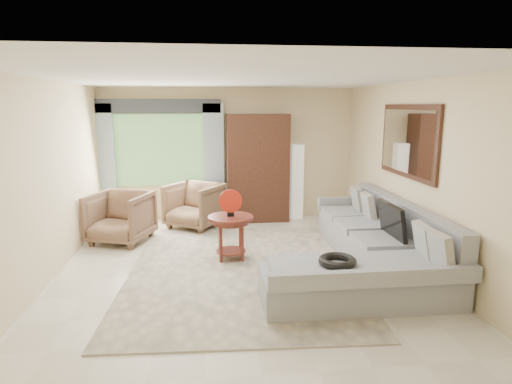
{
  "coord_description": "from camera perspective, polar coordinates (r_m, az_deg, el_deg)",
  "views": [
    {
      "loc": [
        -0.42,
        -5.57,
        2.26
      ],
      "look_at": [
        0.25,
        0.35,
        1.05
      ],
      "focal_mm": 30.0,
      "sensor_mm": 36.0,
      "label": 1
    }
  ],
  "objects": [
    {
      "name": "ground",
      "position": [
        6.02,
        -2.02,
        -10.56
      ],
      "size": [
        6.0,
        6.0,
        0.0
      ],
      "primitive_type": "plane",
      "color": "silver",
      "rests_on": "ground"
    },
    {
      "name": "area_rug",
      "position": [
        6.06,
        -2.2,
        -10.32
      ],
      "size": [
        3.2,
        4.14,
        0.02
      ],
      "primitive_type": "cube",
      "rotation": [
        0.0,
        0.0,
        -0.05
      ],
      "color": "#BBAE94",
      "rests_on": "ground"
    },
    {
      "name": "sectional_sofa",
      "position": [
        6.15,
        15.05,
        -7.67
      ],
      "size": [
        2.3,
        3.46,
        0.9
      ],
      "color": "#9C9EA4",
      "rests_on": "ground"
    },
    {
      "name": "tv_screen",
      "position": [
        6.11,
        17.68,
        -3.68
      ],
      "size": [
        0.14,
        0.74,
        0.48
      ],
      "primitive_type": "cube",
      "rotation": [
        0.0,
        -0.17,
        0.0
      ],
      "color": "black",
      "rests_on": "sectional_sofa"
    },
    {
      "name": "garden_hose",
      "position": [
        4.94,
        10.81,
        -9.02
      ],
      "size": [
        0.43,
        0.43,
        0.09
      ],
      "primitive_type": "torus",
      "color": "black",
      "rests_on": "sectional_sofa"
    },
    {
      "name": "coffee_table",
      "position": [
        6.37,
        -3.37,
        -6.0
      ],
      "size": [
        0.67,
        0.67,
        0.67
      ],
      "rotation": [
        0.0,
        0.0,
        -0.07
      ],
      "color": "#511D15",
      "rests_on": "ground"
    },
    {
      "name": "red_disc",
      "position": [
        6.22,
        -3.43,
        -1.2
      ],
      "size": [
        0.34,
        0.05,
        0.34
      ],
      "primitive_type": "cylinder",
      "rotation": [
        1.57,
        0.0,
        -0.06
      ],
      "color": "red",
      "rests_on": "coffee_table"
    },
    {
      "name": "armchair_left",
      "position": [
        7.51,
        -17.63,
        -3.22
      ],
      "size": [
        1.16,
        1.18,
        0.85
      ],
      "primitive_type": "imported",
      "rotation": [
        0.0,
        0.0,
        -0.33
      ],
      "color": "brown",
      "rests_on": "ground"
    },
    {
      "name": "armchair_right",
      "position": [
        8.11,
        -8.16,
        -1.77
      ],
      "size": [
        1.25,
        1.26,
        0.84
      ],
      "primitive_type": "imported",
      "rotation": [
        0.0,
        0.0,
        -0.58
      ],
      "color": "brown",
      "rests_on": "ground"
    },
    {
      "name": "potted_plant",
      "position": [
        8.49,
        -19.17,
        -2.51
      ],
      "size": [
        0.61,
        0.55,
        0.6
      ],
      "primitive_type": "imported",
      "rotation": [
        0.0,
        0.0,
        -0.15
      ],
      "color": "#999999",
      "rests_on": "ground"
    },
    {
      "name": "armoire",
      "position": [
        8.43,
        0.2,
        3.22
      ],
      "size": [
        1.2,
        0.55,
        2.1
      ],
      "primitive_type": "cube",
      "color": "black",
      "rests_on": "ground"
    },
    {
      "name": "floor_lamp",
      "position": [
        8.67,
        5.42,
        1.38
      ],
      "size": [
        0.24,
        0.24,
        1.5
      ],
      "primitive_type": "cube",
      "color": "silver",
      "rests_on": "ground"
    },
    {
      "name": "window",
      "position": [
        8.63,
        -12.68,
        5.47
      ],
      "size": [
        1.8,
        0.04,
        1.4
      ],
      "primitive_type": "cube",
      "color": "#669E59",
      "rests_on": "wall_back"
    },
    {
      "name": "curtain_left",
      "position": [
        8.75,
        -19.53,
        3.52
      ],
      "size": [
        0.4,
        0.08,
        2.3
      ],
      "primitive_type": "cube",
      "color": "#9EB7CC",
      "rests_on": "ground"
    },
    {
      "name": "curtain_right",
      "position": [
        8.52,
        -5.62,
        3.93
      ],
      "size": [
        0.4,
        0.08,
        2.3
      ],
      "primitive_type": "cube",
      "color": "#9EB7CC",
      "rests_on": "ground"
    },
    {
      "name": "valance",
      "position": [
        8.52,
        -12.98,
        11.12
      ],
      "size": [
        2.4,
        0.12,
        0.26
      ],
      "primitive_type": "cube",
      "color": "#1E232D",
      "rests_on": "wall_back"
    },
    {
      "name": "wall_mirror",
      "position": [
        6.6,
        19.57,
        6.4
      ],
      "size": [
        0.05,
        1.7,
        1.05
      ],
      "color": "black",
      "rests_on": "wall_right"
    }
  ]
}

